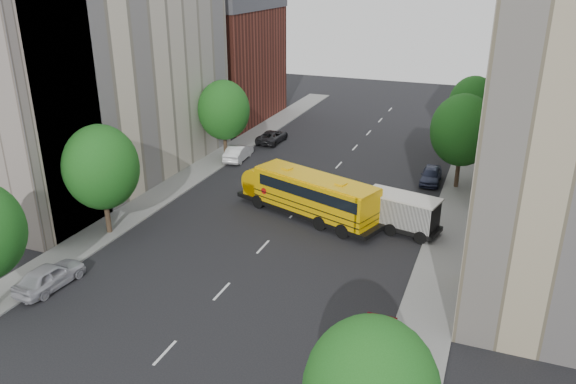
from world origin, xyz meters
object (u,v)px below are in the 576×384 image
Objects in this scene: parked_car_4 at (431,175)px; parked_car_0 at (50,276)px; street_tree_2 at (224,110)px; parked_car_3 at (372,351)px; parked_car_2 at (272,136)px; parked_car_5 at (456,137)px; school_bus at (306,192)px; safari_truck at (396,211)px; street_tree_5 at (473,104)px; parked_car_1 at (238,152)px; street_tree_1 at (101,167)px; street_tree_4 at (462,130)px.

parked_car_0 is at bearing -127.23° from parked_car_4.
parked_car_3 is at bearing -50.50° from street_tree_2.
parked_car_2 is at bearing -87.61° from parked_car_0.
parked_car_5 reaches higher than parked_car_2.
parked_car_4 is at bearing -98.99° from parked_car_5.
school_bus reaches higher than safari_truck.
parked_car_4 is at bearing -100.77° from street_tree_5.
parked_car_4 is at bearing 176.12° from parked_car_1.
street_tree_5 reaches higher than school_bus.
school_bus is at bearing 121.15° from parked_car_2.
parked_car_4 is 0.99× the size of parked_car_5.
street_tree_2 is 32.66m from parked_car_3.
school_bus is 3.01× the size of parked_car_5.
parked_car_1 is (-10.62, 10.16, -1.18)m from school_bus.
street_tree_2 is 16.01m from school_bus.
school_bus is 19.48m from parked_car_2.
parked_car_1 is at bearing 85.55° from street_tree_1.
street_tree_1 is at bearing -90.00° from street_tree_2.
parked_car_5 is (19.20, 38.52, -0.08)m from parked_car_0.
safari_truck is 10.70m from parked_car_4.
street_tree_4 is 1.82× the size of parked_car_0.
street_tree_2 is 1.70× the size of parked_car_1.
street_tree_5 is at bearing -115.13° from parked_car_0.
safari_truck is at bearing 19.66° from school_bus.
street_tree_2 is 8.11m from parked_car_2.
parked_car_4 reaches higher than parked_car_3.
street_tree_5 is 1.10× the size of safari_truck.
street_tree_4 is at bearing 65.31° from school_bus.
safari_truck reaches higher than parked_car_3.
school_bus is at bearing 119.51° from parked_car_3.
street_tree_5 is 0.60× the size of school_bus.
street_tree_1 reaches higher than parked_car_2.
parked_car_1 is (-20.60, -0.01, -4.33)m from street_tree_4.
school_bus is at bearing -115.50° from parked_car_5.
street_tree_1 is at bearing 160.70° from parked_car_3.
safari_truck is (18.75, -10.18, -3.36)m from street_tree_2.
parked_car_3 is at bearing 122.26° from parked_car_1.
parked_car_3 is (19.20, 0.23, -0.11)m from parked_car_0.
street_tree_2 reaches higher than safari_truck.
parked_car_0 is 0.99× the size of parked_car_3.
school_bus is (12.02, -10.17, -2.90)m from street_tree_2.
street_tree_5 reaches higher than parked_car_5.
parked_car_5 is (20.60, 31.30, -4.27)m from street_tree_1.
safari_truck is 1.50× the size of parked_car_1.
school_bus is at bearing -167.52° from safari_truck.
parked_car_5 is (-1.40, 1.30, -4.02)m from street_tree_5.
street_tree_4 is 1.71× the size of parked_car_2.
parked_car_5 is at bearing 32.84° from street_tree_2.
parked_car_1 is (0.00, 25.21, -0.01)m from parked_car_0.
street_tree_4 is 21.33m from parked_car_2.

